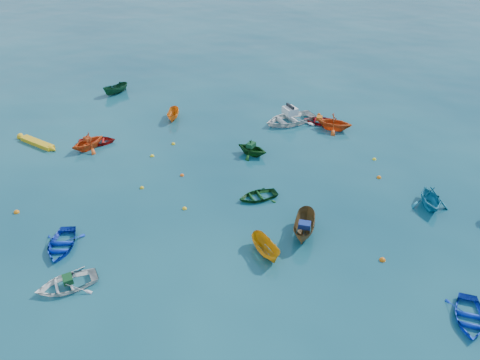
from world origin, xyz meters
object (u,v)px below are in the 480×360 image
(dinghy_blue_sw, at_px, (62,247))
(dinghy_blue_se, at_px, (468,320))
(dinghy_white_near, at_px, (68,287))
(motorboat_white, at_px, (289,122))
(kayak_yellow, at_px, (38,145))

(dinghy_blue_sw, relative_size, dinghy_blue_se, 1.06)
(dinghy_white_near, relative_size, motorboat_white, 0.67)
(dinghy_white_near, bearing_deg, kayak_yellow, 178.40)
(dinghy_blue_sw, xyz_separation_m, dinghy_blue_se, (22.42, 0.68, 0.00))
(dinghy_blue_sw, xyz_separation_m, motorboat_white, (9.78, 20.44, 0.00))
(dinghy_blue_sw, distance_m, dinghy_blue_se, 22.43)
(dinghy_blue_sw, height_order, dinghy_blue_se, dinghy_blue_sw)
(motorboat_white, bearing_deg, dinghy_blue_se, -9.71)
(motorboat_white, bearing_deg, dinghy_white_near, -60.65)
(kayak_yellow, bearing_deg, motorboat_white, -46.21)
(kayak_yellow, xyz_separation_m, motorboat_white, (19.12, 9.75, 0.00))
(dinghy_blue_se, height_order, motorboat_white, motorboat_white)
(dinghy_blue_sw, bearing_deg, motorboat_white, 46.03)
(dinghy_blue_sw, xyz_separation_m, dinghy_white_near, (2.12, -2.69, 0.00))
(dinghy_blue_se, xyz_separation_m, motorboat_white, (-12.65, 19.75, 0.00))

